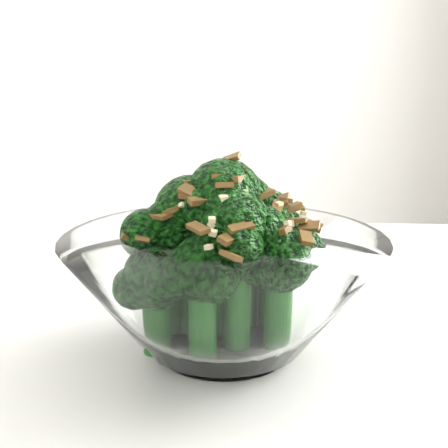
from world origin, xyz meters
name	(u,v)px	position (x,y,z in m)	size (l,w,h in m)	color
table	(51,400)	(-0.13, -0.03, 0.68)	(1.42, 1.20, 0.75)	white
broccoli_dish	(224,276)	(0.00, -0.12, 0.81)	(0.25, 0.25, 0.16)	white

